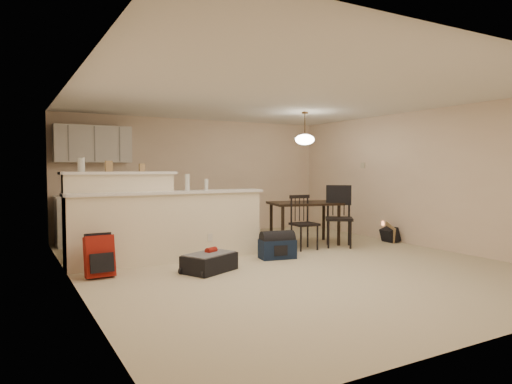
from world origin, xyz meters
TOP-DOWN VIEW (x-y plane):
  - room at (0.00, 0.00)m, footprint 7.00×7.02m
  - breakfast_bar at (-1.76, 0.98)m, footprint 3.08×0.58m
  - upper_cabinets at (-2.20, 3.32)m, footprint 1.40×0.34m
  - kitchen_counter at (-2.00, 3.19)m, footprint 1.80×0.60m
  - thermostat at (2.98, 1.55)m, footprint 0.02×0.12m
  - jar at (-2.74, 1.12)m, footprint 0.10×0.10m
  - cereal_box at (-2.36, 1.12)m, footprint 0.10×0.07m
  - small_box at (-1.86, 1.12)m, footprint 0.08×0.06m
  - bottle_a at (-1.22, 0.90)m, footprint 0.07×0.07m
  - bottle_b at (-0.90, 0.90)m, footprint 0.06×0.06m
  - dining_table at (1.27, 1.26)m, footprint 1.44×1.12m
  - pendant_lamp at (1.27, 1.26)m, footprint 0.36×0.36m
  - dining_chair_near at (0.92, 0.76)m, footprint 0.44×0.43m
  - dining_chair_far at (1.63, 0.67)m, footprint 0.66×0.65m
  - suitcase at (-1.24, -0.00)m, footprint 0.85×0.73m
  - red_backpack at (-2.64, 0.41)m, footprint 0.37×0.24m
  - navy_duffel at (0.07, 0.31)m, footprint 0.60×0.40m
  - black_daypack at (2.85, 0.61)m, footprint 0.23×0.32m
  - cardboard_sheet at (2.85, 0.61)m, footprint 0.20×0.42m

SIDE VIEW (x-z plane):
  - suitcase at x=-1.24m, z-range 0.00..0.24m
  - black_daypack at x=2.85m, z-range 0.00..0.27m
  - navy_duffel at x=0.07m, z-range 0.00..0.30m
  - cardboard_sheet at x=2.85m, z-range 0.00..0.34m
  - red_backpack at x=-2.64m, z-range 0.00..0.55m
  - kitchen_counter at x=-2.00m, z-range 0.00..0.90m
  - dining_chair_near at x=0.92m, z-range 0.00..0.96m
  - dining_chair_far at x=1.63m, z-range 0.00..1.10m
  - breakfast_bar at x=-1.76m, z-range -0.09..1.30m
  - dining_table at x=1.27m, z-range 0.30..1.10m
  - bottle_b at x=-0.90m, z-range 1.09..1.27m
  - bottle_a at x=-1.22m, z-range 1.09..1.35m
  - room at x=0.00m, z-range 0.00..2.50m
  - small_box at x=-1.86m, z-range 1.39..1.51m
  - cereal_box at x=-2.36m, z-range 1.39..1.55m
  - jar at x=-2.74m, z-range 1.39..1.59m
  - thermostat at x=2.98m, z-range 1.44..1.56m
  - upper_cabinets at x=-2.20m, z-range 1.55..2.25m
  - pendant_lamp at x=1.27m, z-range 1.68..2.30m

